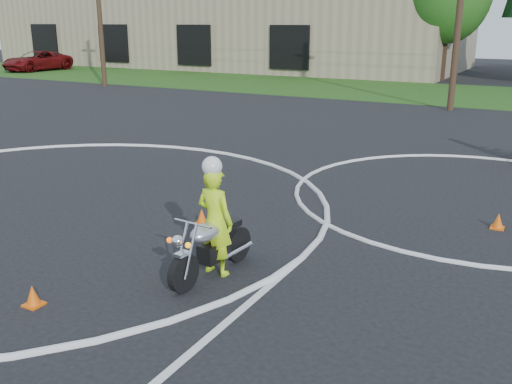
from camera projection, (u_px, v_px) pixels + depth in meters
The scene contains 7 objects.
grass_strip at pixel (379, 90), 32.28m from camera, with size 120.00×10.00×0.02m, color #1E4714.
course_markings at pixel (165, 202), 12.25m from camera, with size 19.05×19.05×0.12m.
primary_motorcycle at pixel (211, 246), 8.58m from camera, with size 0.67×1.91×1.00m.
rider_primary_grp at pixel (215, 218), 8.58m from camera, with size 0.65×0.46×1.86m.
pickup_grp at pixel (37, 61), 44.59m from camera, with size 2.87×5.61×1.51m.
traffic_cones at pixel (233, 225), 10.52m from camera, with size 18.48×14.04×0.30m.
warehouse at pixel (227, 16), 50.27m from camera, with size 41.00×17.00×8.30m.
Camera 1 is at (9.48, -4.95, 3.74)m, focal length 40.00 mm.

